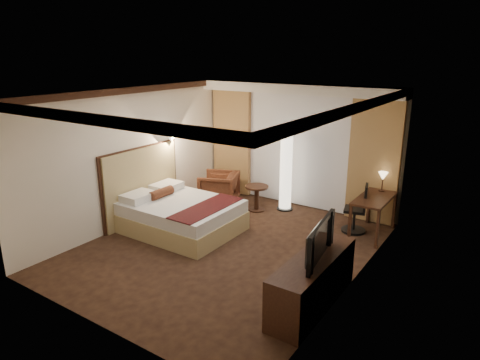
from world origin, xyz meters
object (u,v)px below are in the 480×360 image
Objects in this scene: floor_lamp at (286,173)px; television at (313,235)px; office_chair at (355,208)px; bed at (182,216)px; side_table at (257,198)px; desk at (373,216)px; armchair at (219,187)px; dresser at (313,281)px.

television is at bearing -56.64° from floor_lamp.
office_chair is 2.82m from television.
office_chair reaches higher than bed.
bed is 3.71× the size of side_table.
television is at bearing -16.63° from bed.
side_table is (0.61, 1.75, -0.02)m from bed.
desk is (2.49, 0.11, 0.10)m from side_table.
armchair is 4.28m from dresser.
bed is 1.63m from armchair.
desk is (2.01, -0.29, -0.44)m from floor_lamp.
armchair is at bearing 143.74° from dresser.
side_table is (0.91, 0.15, -0.13)m from armchair.
desk is 2.87m from television.
bed is at bearing -161.74° from office_chair.
television is at bearing 31.76° from armchair.
side_table is at bearing -177.53° from desk.
armchair is 0.50× the size of floor_lamp.
dresser is (3.16, -0.93, 0.05)m from bed.
floor_lamp reaches higher than dresser.
office_chair is at bearing 97.98° from dresser.
floor_lamp is at bearing 153.71° from office_chair.
television is at bearing 180.00° from dresser.
armchair is at bearing -158.49° from floor_lamp.
office_chair is at bearing 33.11° from bed.
floor_lamp is 1.71× the size of office_chair.
armchair is (-0.29, 1.60, 0.11)m from bed.
armchair reaches higher than side_table.
floor_lamp is (1.39, 0.55, 0.41)m from armchair.
dresser is (0.38, -2.74, -0.13)m from office_chair.
television reaches higher than dresser.
floor_lamp is at bearing 171.83° from desk.
armchair is 1.47× the size of side_table.
television is at bearing -46.88° from side_table.
side_table is 2.17m from office_chair.
floor_lamp reaches higher than side_table.
floor_lamp is 1.39× the size of desk.
desk is at bearing -7.49° from television.
side_table is 3.75m from television.
desk is (3.40, 0.26, -0.03)m from armchair.
armchair reaches higher than desk.
armchair is 1.55m from floor_lamp.
television reaches higher than desk.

